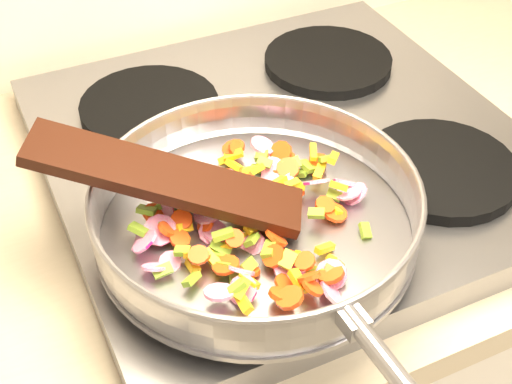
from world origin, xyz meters
name	(u,v)px	position (x,y,z in m)	size (l,w,h in m)	color
cooktop	(286,153)	(-0.70, 1.67, 0.92)	(0.60, 0.60, 0.04)	#939399
grate_fl	(231,238)	(-0.84, 1.52, 0.95)	(0.19, 0.19, 0.02)	black
grate_fr	(440,169)	(-0.56, 1.52, 0.95)	(0.19, 0.19, 0.02)	black
grate_bl	(149,106)	(-0.84, 1.81, 0.95)	(0.19, 0.19, 0.02)	black
grate_br	(328,61)	(-0.56, 1.81, 0.95)	(0.19, 0.19, 0.02)	black
saute_pan	(257,208)	(-0.81, 1.51, 0.99)	(0.40, 0.56, 0.06)	#9E9EA5
vegetable_heap	(252,219)	(-0.82, 1.52, 0.98)	(0.27, 0.29, 0.05)	yellow
wooden_spatula	(166,178)	(-0.89, 1.57, 1.02)	(0.29, 0.07, 0.01)	black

